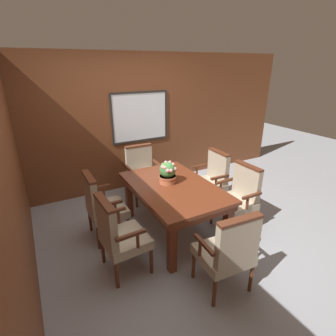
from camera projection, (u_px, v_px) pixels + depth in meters
ground_plane at (174, 235)px, 3.69m from camera, size 14.00×14.00×0.00m
wall_back at (124, 124)px, 4.73m from camera, size 7.20×0.08×2.45m
wall_left at (11, 181)px, 2.45m from camera, size 0.06×7.20×2.45m
dining_table at (173, 192)px, 3.55m from camera, size 1.01×1.55×0.72m
chair_right_near at (239, 195)px, 3.72m from camera, size 0.48×0.57×0.95m
chair_left_near at (118, 233)px, 2.88m from camera, size 0.50×0.58×0.95m
chair_head_near at (228, 250)px, 2.62m from camera, size 0.59×0.51×0.95m
chair_right_far at (211, 178)px, 4.28m from camera, size 0.49×0.57×0.95m
chair_head_far at (142, 171)px, 4.55m from camera, size 0.57×0.48×0.95m
chair_left_far at (101, 204)px, 3.48m from camera, size 0.48×0.57×0.95m
potted_plant at (168, 173)px, 3.54m from camera, size 0.24×0.25×0.32m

